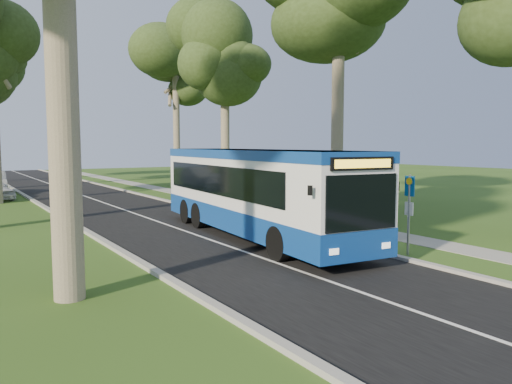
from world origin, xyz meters
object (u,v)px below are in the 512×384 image
Objects in this scene: bus_shelter at (365,192)px; litter_bin at (264,211)px; bus at (255,192)px; bus_stop_sign at (409,205)px.

bus_shelter reaches higher than litter_bin.
bus_shelter is at bearing -24.64° from bus.
bus_shelter is 5.62m from litter_bin.
bus is 5.85m from bus_stop_sign.
bus is 4.95× the size of bus_stop_sign.
bus reaches higher than bus_shelter.
bus_shelter is 3.45× the size of litter_bin.
bus reaches higher than bus_stop_sign.
bus_shelter is (1.21, 3.19, 0.13)m from bus_stop_sign.
bus is at bearing 114.60° from bus_stop_sign.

